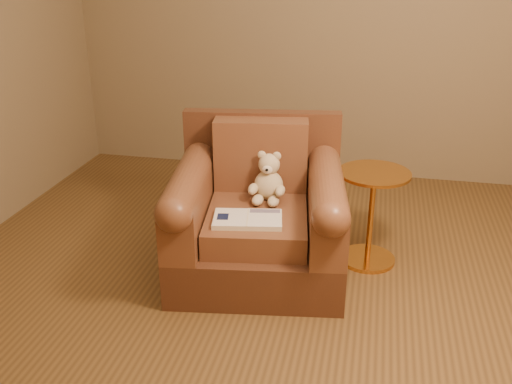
# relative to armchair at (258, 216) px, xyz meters

# --- Properties ---
(floor) EXTENTS (4.00, 4.00, 0.00)m
(floor) POSITION_rel_armchair_xyz_m (0.13, -0.33, -0.33)
(floor) COLOR brown
(floor) RESTS_ON ground
(armchair) EXTENTS (1.08, 1.04, 0.86)m
(armchair) POSITION_rel_armchair_xyz_m (0.00, 0.00, 0.00)
(armchair) COLOR #502C1A
(armchair) RESTS_ON floor
(teddy_bear) EXTENTS (0.21, 0.24, 0.29)m
(teddy_bear) POSITION_rel_armchair_xyz_m (0.04, 0.08, 0.19)
(teddy_bear) COLOR beige
(teddy_bear) RESTS_ON armchair
(guidebook) EXTENTS (0.40, 0.28, 0.03)m
(guidebook) POSITION_rel_armchair_xyz_m (-0.01, -0.23, 0.09)
(guidebook) COLOR beige
(guidebook) RESTS_ON armchair
(side_table) EXTENTS (0.42, 0.42, 0.58)m
(side_table) POSITION_rel_armchair_xyz_m (0.64, 0.21, -0.02)
(side_table) COLOR gold
(side_table) RESTS_ON floor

